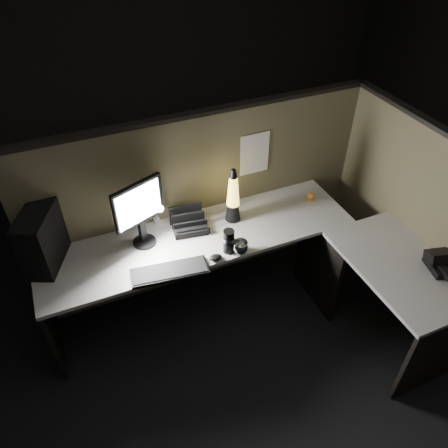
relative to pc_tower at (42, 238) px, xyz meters
name	(u,v)px	position (x,y,z in m)	size (l,w,h in m)	color
floor	(250,354)	(1.16, -0.77, -0.94)	(6.00, 6.00, 0.00)	black
room_shell	(263,170)	(1.16, -0.77, 0.68)	(6.00, 6.00, 6.00)	silver
partition_back	(202,204)	(1.16, 0.16, -0.19)	(2.66, 0.06, 1.50)	brown
partition_right	(410,224)	(2.49, -0.67, -0.19)	(0.06, 1.66, 1.50)	brown
desk	(260,270)	(1.34, -0.52, -0.36)	(2.60, 1.60, 0.73)	#B3AFA9
pc_tower	(42,238)	(0.00, 0.00, 0.00)	(0.18, 0.39, 0.41)	black
monitor	(139,208)	(0.64, -0.06, 0.09)	(0.37, 0.18, 0.49)	black
keyboard	(170,272)	(0.71, -0.43, -0.19)	(0.51, 0.17, 0.02)	black
mouse	(216,257)	(1.04, -0.43, -0.19)	(0.09, 0.06, 0.03)	black
clip_lamp	(158,212)	(0.78, 0.03, -0.06)	(0.05, 0.20, 0.26)	silver
organizer	(189,223)	(0.98, -0.04, -0.16)	(0.27, 0.25, 0.19)	black
lava_lamp	(233,199)	(1.32, -0.08, -0.02)	(0.12, 0.12, 0.44)	black
travel_mug	(229,241)	(1.15, -0.39, -0.12)	(0.08, 0.08, 0.18)	black
steel_mug	(240,247)	(1.22, -0.43, -0.16)	(0.11, 0.11, 0.09)	silver
figurine	(311,196)	(1.98, -0.11, -0.16)	(0.05, 0.05, 0.05)	orange
pinned_paper	(255,154)	(1.59, 0.13, 0.18)	(0.23, 0.00, 0.34)	white
desk_phone	(445,262)	(2.40, -1.09, -0.16)	(0.26, 0.26, 0.13)	black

